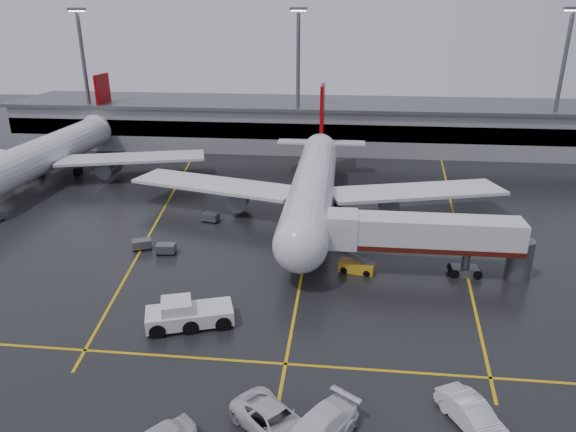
# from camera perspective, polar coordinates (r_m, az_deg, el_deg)

# --- Properties ---
(ground) EXTENTS (220.00, 220.00, 0.00)m
(ground) POSITION_cam_1_polar(r_m,az_deg,el_deg) (58.96, 2.15, -3.02)
(ground) COLOR black
(ground) RESTS_ON ground
(apron_line_centre) EXTENTS (0.25, 90.00, 0.02)m
(apron_line_centre) POSITION_cam_1_polar(r_m,az_deg,el_deg) (58.95, 2.15, -3.01)
(apron_line_centre) COLOR gold
(apron_line_centre) RESTS_ON ground
(apron_line_stop) EXTENTS (60.00, 0.25, 0.02)m
(apron_line_stop) POSITION_cam_1_polar(r_m,az_deg,el_deg) (39.93, -0.28, -15.87)
(apron_line_stop) COLOR gold
(apron_line_stop) RESTS_ON ground
(apron_line_left) EXTENTS (9.99, 69.35, 0.02)m
(apron_line_left) POSITION_cam_1_polar(r_m,az_deg,el_deg) (72.09, -13.30, 0.99)
(apron_line_left) COLOR gold
(apron_line_left) RESTS_ON ground
(apron_line_right) EXTENTS (7.57, 69.64, 0.02)m
(apron_line_right) POSITION_cam_1_polar(r_m,az_deg,el_deg) (69.59, 17.73, -0.19)
(apron_line_right) COLOR gold
(apron_line_right) RESTS_ON ground
(terminal) EXTENTS (122.00, 19.00, 8.60)m
(terminal) POSITION_cam_1_polar(r_m,az_deg,el_deg) (103.62, 4.17, 10.00)
(terminal) COLOR gray
(terminal) RESTS_ON ground
(light_mast_left) EXTENTS (3.00, 1.20, 25.45)m
(light_mast_left) POSITION_cam_1_polar(r_m,az_deg,el_deg) (107.82, -21.33, 14.56)
(light_mast_left) COLOR #595B60
(light_mast_left) RESTS_ON ground
(light_mast_mid) EXTENTS (3.00, 1.20, 25.45)m
(light_mast_mid) POSITION_cam_1_polar(r_m,az_deg,el_deg) (96.60, 1.11, 15.34)
(light_mast_mid) COLOR #595B60
(light_mast_mid) RESTS_ON ground
(light_mast_right) EXTENTS (3.00, 1.20, 25.45)m
(light_mast_right) POSITION_cam_1_polar(r_m,az_deg,el_deg) (102.85, 27.72, 13.38)
(light_mast_right) COLOR #595B60
(light_mast_right) RESTS_ON ground
(main_airliner) EXTENTS (48.80, 45.60, 14.10)m
(main_airliner) POSITION_cam_1_polar(r_m,az_deg,el_deg) (66.55, 2.81, 3.69)
(main_airliner) COLOR silver
(main_airliner) RESTS_ON ground
(second_airliner) EXTENTS (48.80, 45.60, 14.10)m
(second_airliner) POSITION_cam_1_polar(r_m,az_deg,el_deg) (90.37, -24.46, 6.47)
(second_airliner) COLOR silver
(second_airliner) RESTS_ON ground
(jet_bridge) EXTENTS (19.90, 3.40, 6.05)m
(jet_bridge) POSITION_cam_1_polar(r_m,az_deg,el_deg) (52.42, 14.77, -2.22)
(jet_bridge) COLOR silver
(jet_bridge) RESTS_ON ground
(pushback_tractor) EXTENTS (7.57, 4.95, 2.52)m
(pushback_tractor) POSITION_cam_1_polar(r_m,az_deg,el_deg) (44.44, -10.97, -10.55)
(pushback_tractor) COLOR silver
(pushback_tractor) RESTS_ON ground
(belt_loader) EXTENTS (3.69, 2.26, 2.19)m
(belt_loader) POSITION_cam_1_polar(r_m,az_deg,el_deg) (52.85, 7.52, -5.52)
(belt_loader) COLOR gold
(belt_loader) RESTS_ON ground
(service_van_a) EXTENTS (6.54, 6.35, 1.74)m
(service_van_a) POSITION_cam_1_polar(r_m,az_deg,el_deg) (34.13, -1.47, -21.59)
(service_van_a) COLOR silver
(service_van_a) RESTS_ON ground
(service_van_b) EXTENTS (5.76, 6.69, 1.85)m
(service_van_b) POSITION_cam_1_polar(r_m,az_deg,el_deg) (33.59, 3.13, -22.36)
(service_van_b) COLOR white
(service_van_b) RESTS_ON ground
(service_van_c) EXTENTS (4.15, 5.58, 1.76)m
(service_van_c) POSITION_cam_1_polar(r_m,az_deg,el_deg) (36.40, 19.50, -19.81)
(service_van_c) COLOR silver
(service_van_c) RESTS_ON ground
(baggage_cart_a) EXTENTS (2.11, 1.47, 1.12)m
(baggage_cart_a) POSITION_cam_1_polar(r_m,az_deg,el_deg) (57.70, -13.19, -3.47)
(baggage_cart_a) COLOR #595B60
(baggage_cart_a) RESTS_ON ground
(baggage_cart_b) EXTENTS (2.35, 1.99, 1.12)m
(baggage_cart_b) POSITION_cam_1_polar(r_m,az_deg,el_deg) (59.47, -15.68, -2.96)
(baggage_cart_b) COLOR #595B60
(baggage_cart_b) RESTS_ON ground
(baggage_cart_c) EXTENTS (2.24, 1.71, 1.12)m
(baggage_cart_c) POSITION_cam_1_polar(r_m,az_deg,el_deg) (65.62, -8.48, -0.09)
(baggage_cart_c) COLOR #595B60
(baggage_cart_c) RESTS_ON ground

